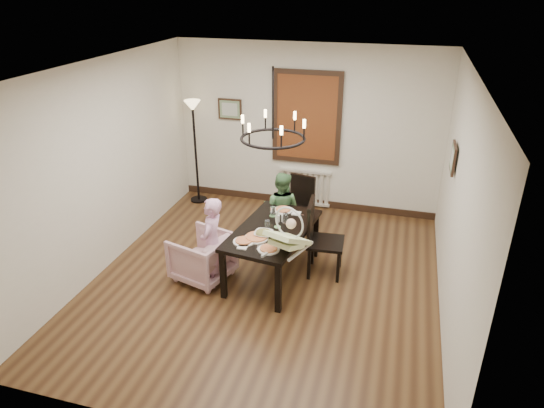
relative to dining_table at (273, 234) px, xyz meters
The scene contains 17 objects.
room_shell 0.79m from the dining_table, 106.29° to the left, with size 4.51×5.00×2.81m.
dining_table is the anchor object (origin of this frame).
chair_far 1.25m from the dining_table, 87.76° to the left, with size 0.41×0.41×0.94m, color black, non-canonical shape.
chair_right 0.72m from the dining_table, 20.05° to the left, with size 0.48×0.48×1.08m, color black, non-canonical shape.
armchair 1.00m from the dining_table, 160.93° to the right, with size 0.69×0.71×0.65m, color beige.
elderly_woman 0.82m from the dining_table, 150.10° to the right, with size 0.37×0.25×1.03m, color #DB9BC2.
seated_man 0.89m from the dining_table, 97.38° to the left, with size 0.47×0.37×0.96m, color #4E7E4B.
baby_bouncer 0.65m from the dining_table, 56.61° to the right, with size 0.42×0.58×0.38m, color beige, non-canonical shape.
salad_bowl 0.27m from the dining_table, 103.32° to the right, with size 0.29×0.29×0.07m, color white.
pizza_platter 0.36m from the dining_table, 110.85° to the right, with size 0.31×0.31×0.04m, color tan.
drinking_glass 0.18m from the dining_table, 131.48° to the right, with size 0.07×0.07×0.14m, color silver.
window_blinds 2.50m from the dining_table, 91.56° to the left, with size 1.00×0.03×1.40m, color brown.
radiator 2.35m from the dining_table, 91.54° to the left, with size 0.92×0.12×0.62m, color silver, non-canonical shape.
picture_back 2.90m from the dining_table, 121.38° to the left, with size 0.42×0.03×0.36m, color black.
picture_right 2.49m from the dining_table, 19.17° to the left, with size 0.42×0.03×0.36m, color black.
floor_lamp 2.81m from the dining_table, 134.51° to the left, with size 0.30×0.30×1.80m, color black, non-canonical shape.
chandelier 1.31m from the dining_table, 63.43° to the left, with size 0.80×0.80×0.04m, color black.
Camera 1 is at (1.57, -5.26, 3.72)m, focal length 32.00 mm.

